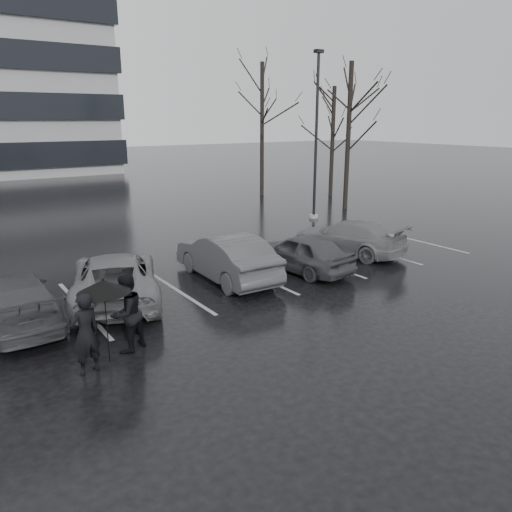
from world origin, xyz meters
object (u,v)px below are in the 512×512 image
object	(u,v)px
tree_east	(348,137)
tree_north	(262,131)
car_east	(348,237)
lamp_post	(316,144)
car_west_b	(115,277)
car_west_c	(14,301)
pedestrian_right	(127,313)
pedestrian_left	(85,334)
tree_ne	(332,143)
car_main	(302,252)
car_west_a	(226,257)

from	to	relation	value
tree_east	tree_north	xyz separation A→B (m)	(-1.00, 7.00, 0.25)
car_east	lamp_post	world-z (taller)	lamp_post
car_west_b	tree_east	size ratio (longest dim) A/B	0.62
car_west_c	pedestrian_right	xyz separation A→B (m)	(1.83, -2.96, 0.25)
car_west_b	tree_east	world-z (taller)	tree_east
pedestrian_left	tree_ne	distance (m)	25.57
car_main	pedestrian_left	xyz separation A→B (m)	(-8.06, -3.05, 0.20)
lamp_post	tree_ne	distance (m)	7.85
car_west_a	pedestrian_right	world-z (taller)	pedestrian_right
pedestrian_left	tree_north	bearing A→B (deg)	-147.39
tree_ne	tree_north	bearing A→B (deg)	139.40
car_west_b	lamp_post	size ratio (longest dim) A/B	0.60
car_west_a	car_west_c	size ratio (longest dim) A/B	1.02
car_west_c	tree_east	size ratio (longest dim) A/B	0.55
car_west_a	lamp_post	distance (m)	11.39
pedestrian_right	tree_east	size ratio (longest dim) A/B	0.22
pedestrian_left	lamp_post	world-z (taller)	lamp_post
car_west_b	pedestrian_right	distance (m)	3.39
pedestrian_left	pedestrian_right	size ratio (longest dim) A/B	0.97
car_west_a	car_east	xyz separation A→B (m)	(5.45, 0.12, -0.09)
car_west_b	tree_north	xyz separation A→B (m)	(15.00, 14.41, 3.56)
car_west_c	tree_north	xyz separation A→B (m)	(17.67, 14.72, 3.61)
lamp_post	car_west_c	bearing A→B (deg)	-156.93
car_west_b	tree_east	bearing A→B (deg)	-136.22
car_main	car_west_c	bearing A→B (deg)	-9.56
car_west_b	tree_east	distance (m)	17.94
pedestrian_right	car_east	bearing A→B (deg)	171.84
car_west_c	car_east	xyz separation A→B (m)	(11.73, 0.35, 0.01)
car_west_a	lamp_post	bearing A→B (deg)	-143.53
car_main	pedestrian_right	bearing A→B (deg)	13.08
car_main	car_east	distance (m)	3.00
tree_east	tree_north	distance (m)	7.08
car_west_b	lamp_post	world-z (taller)	lamp_post
tree_east	car_main	bearing A→B (deg)	-140.31
car_main	car_west_a	distance (m)	2.65
pedestrian_right	car_west_c	bearing A→B (deg)	-85.02
car_west_b	lamp_post	bearing A→B (deg)	-134.89
car_main	car_west_a	xyz separation A→B (m)	(-2.56, 0.67, 0.09)
car_main	tree_east	world-z (taller)	tree_east
car_east	lamp_post	bearing A→B (deg)	-135.26
pedestrian_right	tree_ne	world-z (taller)	tree_ne
car_west_b	pedestrian_right	world-z (taller)	pedestrian_right
lamp_post	tree_north	world-z (taller)	tree_north
car_west_b	car_west_c	bearing A→B (deg)	25.56
lamp_post	tree_east	distance (m)	3.59
car_west_a	car_west_b	xyz separation A→B (m)	(-3.62, 0.07, -0.05)
car_main	tree_ne	bearing A→B (deg)	-142.12
car_west_b	tree_north	world-z (taller)	tree_north
lamp_post	car_east	bearing A→B (deg)	-120.03
car_main	car_west_b	size ratio (longest dim) A/B	0.77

